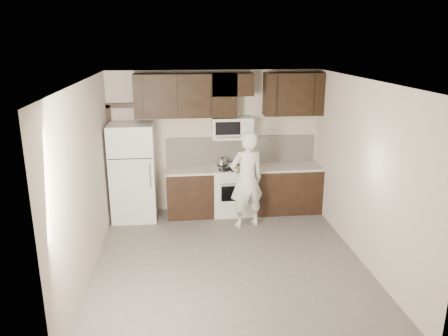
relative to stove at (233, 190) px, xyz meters
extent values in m
plane|color=#555350|center=(-0.30, -1.94, -0.46)|extent=(4.50, 4.50, 0.00)
plane|color=beige|center=(-0.30, 0.31, 0.89)|extent=(4.00, 0.00, 4.00)
plane|color=white|center=(-0.30, -1.94, 2.24)|extent=(4.50, 4.50, 0.00)
cube|color=black|center=(-0.81, 0.00, -0.03)|extent=(0.87, 0.62, 0.87)
cube|color=black|center=(1.04, 0.00, -0.03)|extent=(1.32, 0.62, 0.87)
cube|color=beige|center=(-0.81, 0.00, 0.43)|extent=(0.87, 0.64, 0.04)
cube|color=beige|center=(1.04, 0.00, 0.43)|extent=(1.32, 0.64, 0.04)
cube|color=silver|center=(0.00, 0.00, -0.02)|extent=(0.76, 0.62, 0.89)
cube|color=silver|center=(0.00, 0.00, 0.44)|extent=(0.76, 0.62, 0.02)
cube|color=black|center=(0.00, -0.30, 0.04)|extent=(0.50, 0.01, 0.30)
cylinder|color=silver|center=(0.00, -0.34, 0.24)|extent=(0.55, 0.02, 0.02)
cylinder|color=black|center=(-0.18, -0.15, 0.46)|extent=(0.20, 0.20, 0.03)
cylinder|color=black|center=(0.18, -0.15, 0.46)|extent=(0.20, 0.20, 0.03)
cylinder|color=black|center=(-0.18, 0.15, 0.46)|extent=(0.20, 0.20, 0.03)
cylinder|color=black|center=(0.18, 0.15, 0.46)|extent=(0.20, 0.20, 0.03)
cube|color=beige|center=(0.20, 0.30, 0.72)|extent=(2.90, 0.02, 0.54)
cube|color=black|center=(-0.85, 0.14, 1.80)|extent=(1.85, 0.35, 0.78)
cube|color=black|center=(1.15, 0.14, 1.80)|extent=(1.10, 0.35, 0.78)
cube|color=black|center=(0.00, 0.14, 1.99)|extent=(0.76, 0.35, 0.40)
cube|color=silver|center=(0.00, 0.12, 1.19)|extent=(0.76, 0.38, 0.40)
cube|color=black|center=(-0.10, -0.07, 1.22)|extent=(0.46, 0.01, 0.24)
cube|color=silver|center=(0.26, -0.07, 1.22)|extent=(0.18, 0.01, 0.24)
cylinder|color=silver|center=(-0.10, -0.10, 1.06)|extent=(0.46, 0.02, 0.02)
cube|color=silver|center=(-1.85, -0.05, 0.44)|extent=(0.80, 0.72, 1.80)
cube|color=black|center=(-1.85, -0.41, 0.79)|extent=(0.77, 0.01, 0.02)
cylinder|color=silver|center=(-1.52, -0.44, 0.49)|extent=(0.03, 0.03, 0.45)
cube|color=black|center=(-2.26, 0.27, 0.59)|extent=(0.08, 0.08, 2.10)
cube|color=black|center=(-2.05, 0.27, 1.62)|extent=(0.50, 0.08, 0.08)
cylinder|color=silver|center=(-0.18, 0.15, 0.52)|extent=(0.19, 0.19, 0.15)
sphere|color=black|center=(-0.18, 0.15, 0.61)|extent=(0.04, 0.04, 0.04)
cylinder|color=black|center=(-0.04, 0.11, 0.54)|extent=(0.18, 0.07, 0.02)
cube|color=black|center=(0.08, -0.10, 0.46)|extent=(0.42, 0.36, 0.02)
cylinder|color=#D0BF8B|center=(0.08, -0.10, 0.48)|extent=(0.30, 0.30, 0.02)
imported|color=white|center=(0.17, -0.63, 0.41)|extent=(0.72, 0.57, 1.73)
camera|label=1|loc=(-1.04, -7.84, 2.79)|focal=35.00mm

